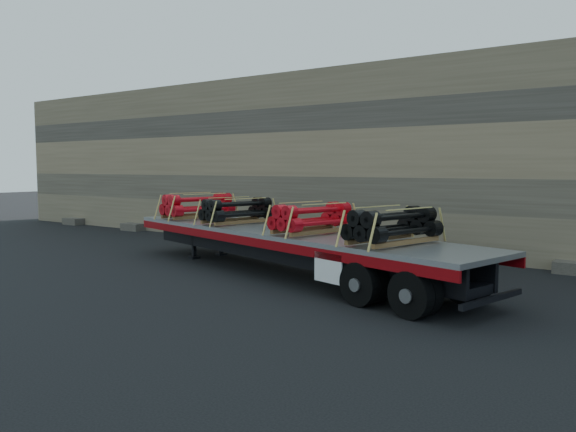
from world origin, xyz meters
name	(u,v)px	position (x,y,z in m)	size (l,w,h in m)	color
ground	(293,273)	(0.00, 0.00, 0.00)	(120.00, 120.00, 0.00)	black
rock_wall	(387,159)	(0.00, 6.50, 3.50)	(44.00, 3.00, 7.00)	#7A6B54
trailer	(286,252)	(-0.02, -0.32, 0.67)	(13.33, 2.56, 1.33)	#A3A5AA
bundle_front	(198,206)	(-4.81, 0.92, 1.77)	(1.22, 2.45, 0.87)	red
bundle_midfront	(237,211)	(-2.41, 0.30, 1.74)	(1.14, 2.28, 0.81)	black
bundle_midrear	(313,219)	(1.10, -0.61, 1.74)	(1.16, 2.32, 0.82)	red
bundle_rear	(393,227)	(3.85, -1.32, 1.76)	(1.20, 2.39, 0.85)	black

